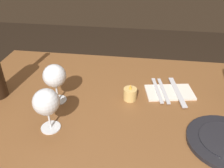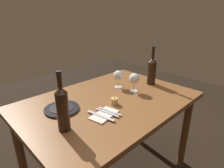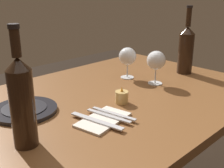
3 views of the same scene
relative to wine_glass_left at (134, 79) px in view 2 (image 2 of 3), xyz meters
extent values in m
cube|color=brown|center=(0.25, -0.03, -0.13)|extent=(1.30, 0.90, 0.04)
cylinder|color=brown|center=(-0.33, -0.41, -0.50)|extent=(0.06, 0.06, 0.70)
cylinder|color=brown|center=(0.83, -0.41, -0.50)|extent=(0.06, 0.06, 0.70)
cylinder|color=brown|center=(-0.33, 0.35, -0.50)|extent=(0.06, 0.06, 0.70)
cylinder|color=white|center=(0.00, 0.00, -0.11)|extent=(0.07, 0.07, 0.00)
cylinder|color=white|center=(0.00, 0.00, -0.07)|extent=(0.01, 0.01, 0.07)
sphere|color=white|center=(0.00, 0.00, 0.00)|extent=(0.09, 0.09, 0.09)
cylinder|color=maroon|center=(0.00, 0.00, 0.00)|extent=(0.07, 0.07, 0.02)
cylinder|color=white|center=(0.03, -0.15, -0.11)|extent=(0.07, 0.07, 0.00)
cylinder|color=white|center=(0.03, -0.15, -0.07)|extent=(0.01, 0.01, 0.07)
sphere|color=white|center=(0.03, -0.15, 0.00)|extent=(0.09, 0.09, 0.09)
cylinder|color=maroon|center=(0.03, -0.15, 0.00)|extent=(0.07, 0.07, 0.02)
cylinder|color=black|center=(-0.25, 0.00, -0.01)|extent=(0.08, 0.08, 0.21)
cone|color=black|center=(-0.25, 0.00, 0.11)|extent=(0.08, 0.08, 0.03)
cylinder|color=black|center=(-0.25, 0.00, 0.18)|extent=(0.03, 0.03, 0.09)
cylinder|color=black|center=(-0.25, 0.00, 0.23)|extent=(0.03, 0.03, 0.01)
cylinder|color=black|center=(0.70, 0.07, 0.00)|extent=(0.07, 0.07, 0.23)
cone|color=black|center=(0.70, 0.07, 0.13)|extent=(0.07, 0.07, 0.04)
cylinder|color=black|center=(0.70, 0.07, 0.19)|extent=(0.03, 0.03, 0.07)
cylinder|color=black|center=(0.70, 0.07, 0.23)|extent=(0.03, 0.03, 0.01)
cylinder|color=#DBB266|center=(0.28, 0.05, -0.09)|extent=(0.05, 0.05, 0.05)
cylinder|color=white|center=(0.28, 0.05, -0.09)|extent=(0.04, 0.04, 0.03)
cone|color=#F99E2D|center=(0.28, 0.05, -0.05)|extent=(0.01, 0.01, 0.02)
cylinder|color=black|center=(0.59, -0.14, -0.10)|extent=(0.24, 0.24, 0.01)
cylinder|color=black|center=(0.59, -0.14, -0.09)|extent=(0.16, 0.16, 0.00)
cube|color=silver|center=(0.43, 0.11, -0.11)|extent=(0.21, 0.14, 0.01)
cube|color=silver|center=(0.41, 0.11, -0.10)|extent=(0.05, 0.18, 0.00)
cube|color=silver|center=(0.38, 0.11, -0.10)|extent=(0.05, 0.18, 0.00)
cube|color=silver|center=(0.46, 0.11, -0.10)|extent=(0.06, 0.21, 0.00)
camera|label=1|loc=(0.31, -0.71, 0.45)|focal=38.09mm
camera|label=2|loc=(1.13, 0.89, 0.52)|focal=30.02mm
camera|label=3|loc=(1.02, 0.76, 0.33)|focal=45.59mm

